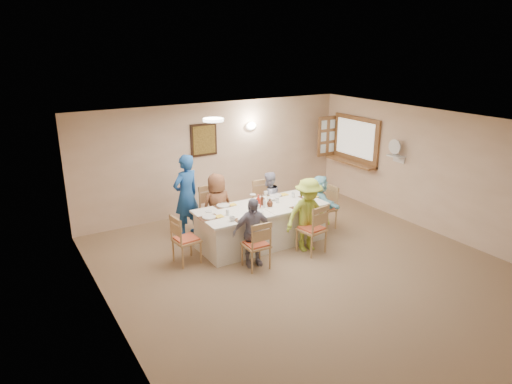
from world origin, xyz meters
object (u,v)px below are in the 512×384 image
chair_left_end (186,239)px  chair_right_end (324,207)px  serving_hatch (356,140)px  diner_front_right (308,215)px  diner_back_left (217,207)px  chair_front_right (312,228)px  diner_front_left (252,232)px  chair_back_left (215,212)px  condiment_ketchup (258,201)px  dining_table (261,225)px  chair_front_left (256,244)px  diner_right_end (320,203)px  chair_back_right (265,203)px  desk_fan (396,150)px  caregiver (186,196)px  diner_back_right (269,200)px

chair_left_end → chair_right_end: bearing=-95.9°
serving_hatch → diner_front_right: 3.35m
diner_back_left → chair_front_right: bearing=126.7°
diner_front_left → diner_front_right: bearing=8.3°
chair_back_left → condiment_ketchup: bearing=-63.1°
chair_back_left → diner_front_right: diner_front_right is taller
dining_table → condiment_ketchup: (-0.07, -0.01, 0.51)m
chair_front_left → diner_right_end: size_ratio=0.76×
chair_back_right → diner_front_right: 1.50m
desk_fan → caregiver: 4.56m
chair_back_right → chair_front_left: size_ratio=1.07×
chair_right_end → chair_front_right: bearing=-49.7°
caregiver → condiment_ketchup: caregiver is taller
diner_back_left → condiment_ketchup: (0.53, -0.69, 0.22)m
diner_front_left → diner_front_right: diner_front_right is taller
desk_fan → condiment_ketchup: (-3.30, 0.27, -0.66)m
dining_table → diner_front_right: (0.60, -0.68, 0.32)m
chair_back_right → diner_front_right: bearing=-85.7°
condiment_ketchup → dining_table: bearing=7.4°
chair_right_end → diner_front_right: size_ratio=0.65×
chair_back_right → diner_right_end: bearing=-40.0°
chair_back_left → chair_front_right: (1.20, -1.60, -0.04)m
chair_left_end → diner_right_end: diner_right_end is taller
chair_front_right → condiment_ketchup: (-0.67, 0.79, 0.41)m
chair_right_end → condiment_ketchup: bearing=-89.5°
desk_fan → condiment_ketchup: bearing=175.3°
diner_right_end → chair_back_left: bearing=76.7°
diner_back_right → diner_front_left: diner_front_left is taller
desk_fan → chair_front_right: size_ratio=0.31×
desk_fan → chair_left_end: (-4.78, 0.28, -1.10)m
chair_front_left → diner_front_left: diner_front_left is taller
diner_back_left → diner_front_right: size_ratio=0.95×
diner_back_left → diner_back_right: diner_back_left is taller
chair_right_end → diner_right_end: bearing=-89.8°
chair_back_left → chair_front_left: 1.60m
desk_fan → condiment_ketchup: desk_fan is taller
diner_back_left → diner_front_right: 1.81m
serving_hatch → dining_table: serving_hatch is taller
diner_right_end → caregiver: 2.74m
chair_left_end → caregiver: 1.31m
chair_left_end → diner_right_end: bearing=-95.9°
chair_left_end → chair_front_right: bearing=-116.4°
serving_hatch → diner_front_right: (-2.74, -1.75, -0.80)m
caregiver → condiment_ketchup: size_ratio=6.45×
serving_hatch → chair_front_left: (-3.94, -1.87, -1.05)m
chair_right_end → diner_back_left: size_ratio=0.68×
diner_back_right → diner_back_left: bearing=-7.2°
chair_right_end → chair_back_left: bearing=-110.2°
diner_front_left → caregiver: (-0.45, 1.83, 0.22)m
chair_left_end → chair_right_end: size_ratio=1.00×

